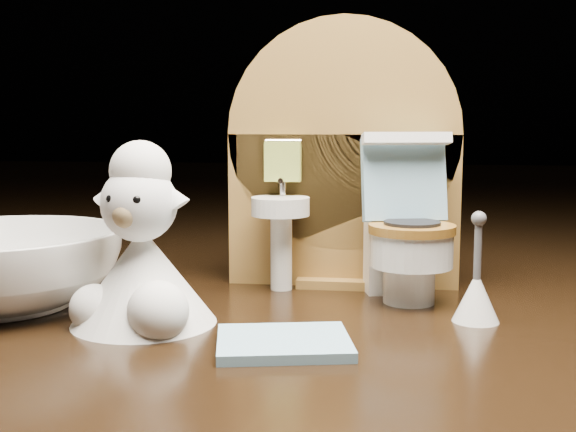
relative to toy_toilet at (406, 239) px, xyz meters
name	(u,v)px	position (x,y,z in m)	size (l,w,h in m)	color
backdrop_panel	(342,170)	(-0.04, 0.03, 0.03)	(0.13, 0.05, 0.15)	olive
toy_toilet	(406,239)	(0.00, 0.00, 0.00)	(0.05, 0.06, 0.09)	white
bath_mat	(284,343)	(-0.05, -0.09, -0.03)	(0.05, 0.04, 0.00)	#82B5CE
toilet_brush	(476,293)	(0.03, -0.04, -0.02)	(0.02, 0.02, 0.05)	white
plush_lamb	(141,260)	(-0.12, -0.07, 0.00)	(0.07, 0.07, 0.09)	white
ceramic_bowl	(0,269)	(-0.20, -0.04, -0.01)	(0.12, 0.12, 0.04)	white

